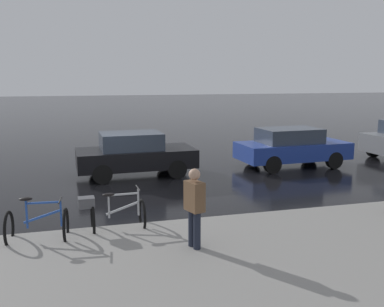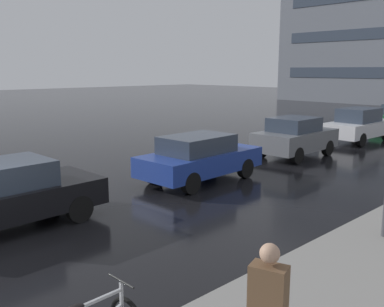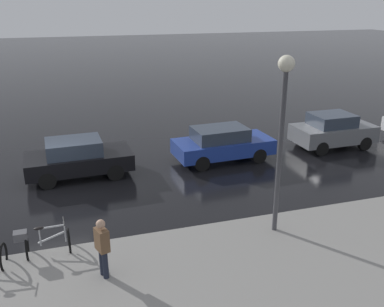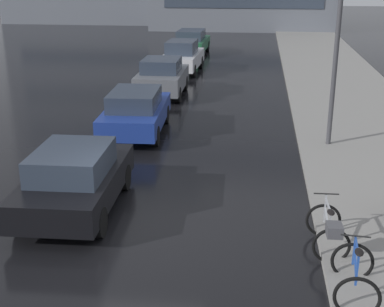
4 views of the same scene
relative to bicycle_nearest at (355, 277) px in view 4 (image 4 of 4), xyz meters
The scene contains 10 objects.
ground_plane 4.35m from the bicycle_nearest, 157.41° to the left, with size 140.00×140.00×0.00m, color black.
sidewalk_kerb 11.84m from the bicycle_nearest, 80.28° to the left, with size 4.80×60.00×0.14m, color gray.
bicycle_nearest is the anchor object (origin of this frame).
bicycle_second 1.51m from the bicycle_nearest, 99.81° to the left, with size 0.76×1.41×1.00m.
car_black 6.36m from the bicycle_nearest, 154.28° to the left, with size 2.00×4.07×1.51m.
car_blue 10.43m from the bicycle_nearest, 123.06° to the left, with size 2.03×4.26×1.48m.
car_grey 15.41m from the bicycle_nearest, 112.10° to the left, with size 1.91×3.75×1.61m.
car_white 20.56m from the bicycle_nearest, 106.11° to the left, with size 1.88×4.26×1.66m.
car_green 26.67m from the bicycle_nearest, 103.02° to the left, with size 2.01×4.37×1.50m.
streetlamp 8.65m from the bicycle_nearest, 86.50° to the left, with size 0.44×0.44×5.22m.
Camera 4 is at (2.27, -9.63, 5.28)m, focal length 50.00 mm.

